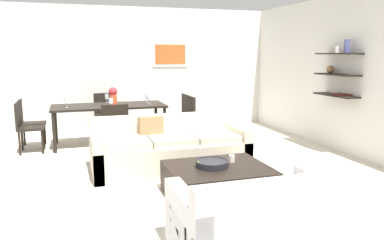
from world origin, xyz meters
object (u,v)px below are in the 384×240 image
at_px(dining_chair_foot, 115,126).
at_px(wine_glass_right_far, 147,97).
at_px(wine_glass_head, 107,97).
at_px(dining_table, 109,108).
at_px(wine_glass_left_near, 67,100).
at_px(centerpiece_vase, 113,95).
at_px(dining_chair_head, 105,111).
at_px(dining_chair_left_far, 28,120).
at_px(loveseat_white, 263,221).
at_px(wine_glass_foot, 111,101).
at_px(sofa_beige, 169,150).
at_px(apple_on_coffee_table, 198,164).
at_px(candle_jar, 232,159).
at_px(dining_chair_left_near, 25,124).
at_px(dining_chair_right_near, 186,116).
at_px(wine_glass_right_near, 149,98).
at_px(decorative_bowl, 212,163).
at_px(coffee_table, 218,182).
at_px(dining_chair_right_far, 180,113).

height_order(dining_chair_foot, wine_glass_right_far, wine_glass_right_far).
bearing_deg(wine_glass_head, dining_table, -90.00).
relative_size(wine_glass_left_near, centerpiece_vase, 0.55).
bearing_deg(dining_chair_head, dining_chair_left_far, -155.79).
relative_size(loveseat_white, wine_glass_foot, 8.45).
bearing_deg(sofa_beige, dining_chair_head, 103.97).
xyz_separation_m(apple_on_coffee_table, centerpiece_vase, (-0.62, 3.18, 0.51)).
relative_size(candle_jar, wine_glass_right_far, 0.51).
xyz_separation_m(loveseat_white, dining_chair_left_far, (-2.28, 4.71, 0.21)).
distance_m(dining_table, dining_chair_left_near, 1.47).
xyz_separation_m(dining_chair_right_near, wine_glass_right_near, (-0.70, 0.09, 0.35)).
distance_m(loveseat_white, centerpiece_vase, 4.67).
distance_m(decorative_bowl, wine_glass_head, 3.67).
relative_size(dining_table, wine_glass_left_near, 11.60).
xyz_separation_m(loveseat_white, wine_glass_head, (-0.83, 4.89, 0.57)).
relative_size(sofa_beige, wine_glass_foot, 12.97).
distance_m(wine_glass_left_near, wine_glass_right_near, 1.49).
bearing_deg(apple_on_coffee_table, dining_chair_foot, 107.35).
relative_size(coffee_table, dining_table, 0.57).
bearing_deg(centerpiece_vase, wine_glass_head, 105.33).
height_order(decorative_bowl, wine_glass_right_far, wine_glass_right_far).
bearing_deg(loveseat_white, dining_chair_right_near, 81.94).
xyz_separation_m(dining_chair_right_far, wine_glass_foot, (-1.45, -0.58, 0.37)).
bearing_deg(dining_chair_foot, wine_glass_right_near, 44.70).
height_order(sofa_beige, apple_on_coffee_table, sofa_beige).
height_order(dining_chair_right_far, wine_glass_right_far, wine_glass_right_far).
xyz_separation_m(dining_chair_right_far, dining_chair_left_near, (-2.89, -0.40, 0.00)).
bearing_deg(apple_on_coffee_table, candle_jar, 10.32).
distance_m(dining_chair_foot, wine_glass_left_near, 1.12).
bearing_deg(candle_jar, decorative_bowl, -159.51).
distance_m(dining_chair_left_far, dining_chair_foot, 1.78).
distance_m(dining_chair_left_far, wine_glass_head, 1.50).
bearing_deg(wine_glass_head, candle_jar, -70.95).
relative_size(candle_jar, dining_chair_left_near, 0.10).
xyz_separation_m(dining_chair_left_near, wine_glass_right_near, (2.19, 0.09, 0.35)).
xyz_separation_m(dining_chair_foot, dining_chair_left_near, (-1.45, 0.65, 0.00)).
height_order(dining_chair_left_near, centerpiece_vase, centerpiece_vase).
distance_m(sofa_beige, dining_table, 2.05).
relative_size(dining_chair_left_far, dining_chair_foot, 1.00).
bearing_deg(dining_chair_foot, dining_chair_right_near, 24.21).
height_order(dining_chair_head, wine_glass_foot, wine_glass_foot).
distance_m(wine_glass_left_near, wine_glass_head, 0.89).
height_order(coffee_table, dining_chair_right_far, dining_chair_right_far).
xyz_separation_m(dining_chair_left_far, wine_glass_left_near, (0.70, -0.31, 0.37)).
xyz_separation_m(decorative_bowl, dining_chair_right_near, (0.57, 2.95, 0.08)).
relative_size(decorative_bowl, dining_chair_right_near, 0.45).
bearing_deg(wine_glass_head, sofa_beige, -73.30).
bearing_deg(wine_glass_right_far, dining_chair_left_far, 177.66).
relative_size(dining_chair_left_near, wine_glass_left_near, 4.92).
height_order(apple_on_coffee_table, dining_chair_left_far, dining_chair_left_far).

